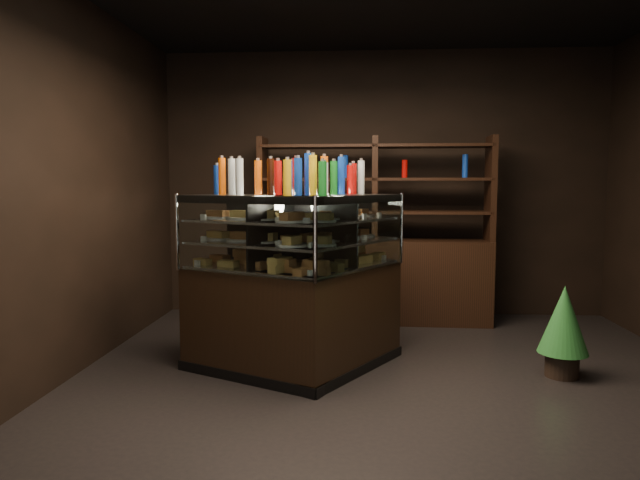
% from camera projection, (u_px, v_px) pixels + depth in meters
% --- Properties ---
extents(ground, '(5.00, 5.00, 0.00)m').
position_uv_depth(ground, '(396.00, 388.00, 4.20)').
color(ground, black).
rests_on(ground, ground).
extents(room_shell, '(5.02, 5.02, 3.01)m').
position_uv_depth(room_shell, '(399.00, 121.00, 4.01)').
color(room_shell, black).
rests_on(room_shell, ground).
extents(display_case, '(1.84, 1.45, 1.42)m').
position_uv_depth(display_case, '(298.00, 312.00, 4.57)').
color(display_case, black).
rests_on(display_case, ground).
extents(food_display, '(1.47, 1.11, 0.44)m').
position_uv_depth(food_display, '(298.00, 235.00, 4.51)').
color(food_display, '#D0934A').
rests_on(food_display, display_case).
extents(bottles_top, '(1.30, 0.97, 0.30)m').
position_uv_depth(bottles_top, '(298.00, 177.00, 4.47)').
color(bottles_top, silver).
rests_on(bottles_top, display_case).
extents(potted_conifer, '(0.38, 0.38, 0.81)m').
position_uv_depth(potted_conifer, '(564.00, 318.00, 4.41)').
color(potted_conifer, black).
rests_on(potted_conifer, ground).
extents(back_shelving, '(2.50, 0.48, 2.00)m').
position_uv_depth(back_shelving, '(374.00, 267.00, 6.18)').
color(back_shelving, black).
rests_on(back_shelving, ground).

